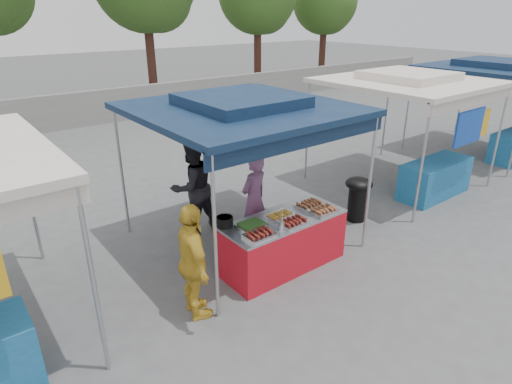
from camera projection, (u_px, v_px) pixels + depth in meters
ground_plane at (279, 263)px, 6.96m from camera, size 80.00×80.00×0.00m
back_wall at (71, 111)px, 14.71m from camera, size 40.00×0.25×1.20m
main_canopy at (242, 108)px, 6.74m from camera, size 3.20×3.20×2.57m
neighbor_stall_right at (420, 119)px, 9.30m from camera, size 3.20×3.20×2.57m
neighbor_stall_far at (504, 98)px, 11.56m from camera, size 3.20×3.20×2.57m
tree_4 at (326, 4)px, 23.24m from camera, size 3.53×3.48×5.98m
vendor_table at (283, 242)px, 6.73m from camera, size 2.00×0.80×0.85m
food_tray_fl at (259, 235)px, 6.00m from camera, size 0.42×0.30×0.07m
food_tray_fm at (293, 222)px, 6.35m from camera, size 0.42×0.30×0.07m
food_tray_fr at (323, 211)px, 6.72m from camera, size 0.42×0.30×0.07m
food_tray_bl at (251, 225)px, 6.27m from camera, size 0.42×0.30×0.07m
food_tray_bm at (280, 215)px, 6.57m from camera, size 0.42×0.30×0.07m
food_tray_br at (309, 205)px, 6.93m from camera, size 0.42×0.30×0.07m
cooking_pot at (225, 222)px, 6.29m from camera, size 0.25×0.25×0.15m
skewer_cup at (281, 225)px, 6.21m from camera, size 0.09×0.09×0.11m
wok_burner at (358, 195)px, 8.20m from camera, size 0.52×0.52×0.88m
crate_left at (239, 245)px, 7.15m from camera, size 0.55×0.38×0.33m
crate_right at (277, 233)px, 7.55m from camera, size 0.51×0.36×0.31m
crate_stacked at (278, 218)px, 7.44m from camera, size 0.48×0.34×0.29m
vendor_woman at (254, 199)px, 7.37m from camera, size 0.64×0.49×1.58m
helper_man at (193, 187)px, 7.60m from camera, size 0.92×0.75×1.79m
customer_person at (193, 263)px, 5.47m from camera, size 0.58×1.01×1.62m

